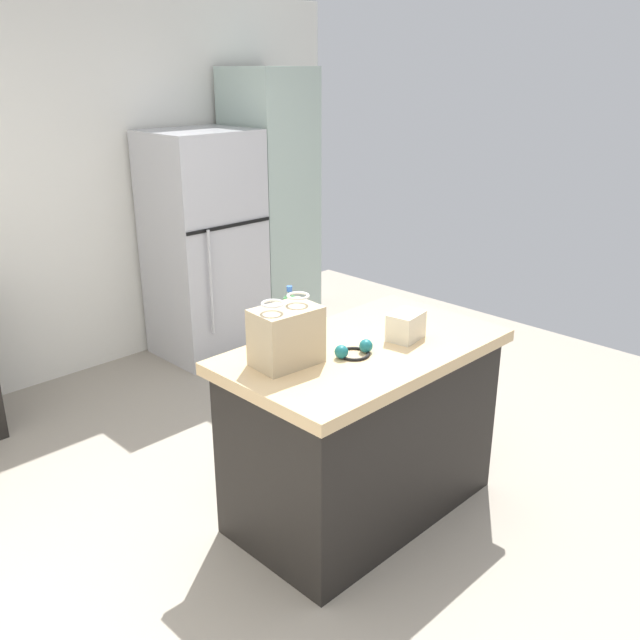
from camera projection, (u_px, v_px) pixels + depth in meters
ground at (337, 515)px, 3.52m from camera, size 6.37×6.37×0.00m
back_wall at (65, 191)px, 4.80m from camera, size 4.88×0.13×2.69m
kitchen_island at (362, 429)px, 3.43m from camera, size 1.38×0.80×0.92m
refrigerator at (204, 246)px, 5.27m from camera, size 0.76×0.70×1.73m
tall_cabinet at (271, 206)px, 5.65m from camera, size 0.56×0.62×2.16m
shopping_bag at (286, 336)px, 3.03m from camera, size 0.31×0.22×0.31m
small_box at (406, 326)px, 3.32m from camera, size 0.20×0.16×0.13m
bottle at (290, 315)px, 3.30m from camera, size 0.06×0.06×0.27m
ear_defenders at (354, 351)px, 3.15m from camera, size 0.20×0.18×0.06m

